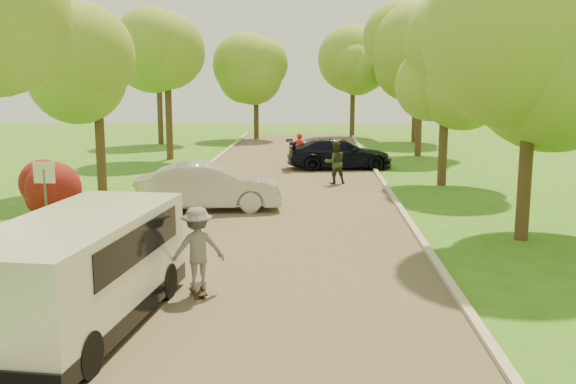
% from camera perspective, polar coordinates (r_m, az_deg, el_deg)
% --- Properties ---
extents(ground, '(100.00, 100.00, 0.00)m').
position_cam_1_polar(ground, '(12.92, -3.07, -9.40)').
color(ground, '#2F6E1A').
rests_on(ground, ground).
extents(road, '(8.00, 60.00, 0.01)m').
position_cam_1_polar(road, '(20.61, -0.99, -1.97)').
color(road, '#4C4438').
rests_on(road, ground).
extents(curb_left, '(0.18, 60.00, 0.12)m').
position_cam_1_polar(curb_left, '(21.22, -11.98, -1.69)').
color(curb_left, '#B2AD9E').
rests_on(curb_left, ground).
extents(curb_right, '(0.18, 60.00, 0.12)m').
position_cam_1_polar(curb_right, '(20.76, 10.25, -1.89)').
color(curb_right, '#B2AD9E').
rests_on(curb_right, ground).
extents(street_sign, '(0.55, 0.06, 2.17)m').
position_cam_1_polar(street_sign, '(17.78, -20.80, 0.55)').
color(street_sign, '#59595E').
rests_on(street_sign, ground).
extents(red_shrub, '(1.70, 1.70, 1.95)m').
position_cam_1_polar(red_shrub, '(19.41, -20.35, -0.07)').
color(red_shrub, '#382619').
rests_on(red_shrub, ground).
extents(tree_l_midb, '(4.30, 4.20, 6.62)m').
position_cam_1_polar(tree_l_midb, '(25.41, -16.25, 10.31)').
color(tree_l_midb, '#382619').
rests_on(tree_l_midb, ground).
extents(tree_l_far, '(4.92, 4.80, 7.79)m').
position_cam_1_polar(tree_l_far, '(34.97, -10.37, 11.81)').
color(tree_l_far, '#382619').
rests_on(tree_l_far, ground).
extents(tree_r_mida, '(5.13, 5.00, 7.95)m').
position_cam_1_polar(tree_r_mida, '(18.13, 21.74, 13.28)').
color(tree_r_mida, '#382619').
rests_on(tree_r_mida, ground).
extents(tree_r_midb, '(4.51, 4.40, 7.01)m').
position_cam_1_polar(tree_r_midb, '(26.68, 14.33, 11.00)').
color(tree_r_midb, '#382619').
rests_on(tree_r_midb, ground).
extents(tree_r_far, '(5.33, 5.20, 8.34)m').
position_cam_1_polar(tree_r_far, '(36.66, 12.13, 12.23)').
color(tree_r_far, '#382619').
rests_on(tree_r_far, ground).
extents(tree_bg_a, '(5.12, 5.00, 7.72)m').
position_cam_1_polar(tree_bg_a, '(43.30, -11.16, 11.21)').
color(tree_bg_a, '#382619').
rests_on(tree_bg_a, ground).
extents(tree_bg_b, '(5.12, 5.00, 7.95)m').
position_cam_1_polar(tree_bg_b, '(44.70, 11.65, 11.44)').
color(tree_bg_b, '#382619').
rests_on(tree_bg_b, ground).
extents(tree_bg_c, '(4.92, 4.80, 7.33)m').
position_cam_1_polar(tree_bg_c, '(46.30, -2.61, 10.94)').
color(tree_bg_c, '#382619').
rests_on(tree_bg_c, ground).
extents(tree_bg_d, '(5.12, 5.00, 7.72)m').
position_cam_1_polar(tree_bg_d, '(48.23, 6.08, 11.20)').
color(tree_bg_d, '#382619').
rests_on(tree_bg_d, ground).
extents(minivan, '(2.64, 5.50, 1.98)m').
position_cam_1_polar(minivan, '(11.65, -18.04, -6.68)').
color(minivan, silver).
rests_on(minivan, ground).
extents(silver_sedan, '(4.91, 2.27, 1.56)m').
position_cam_1_polar(silver_sedan, '(21.30, -7.09, 0.47)').
color(silver_sedan, '#AFAFB4').
rests_on(silver_sedan, ground).
extents(dark_sedan, '(5.27, 2.72, 1.46)m').
position_cam_1_polar(dark_sedan, '(31.01, 4.59, 3.41)').
color(dark_sedan, black).
rests_on(dark_sedan, ground).
extents(longboard, '(0.51, 0.90, 0.10)m').
position_cam_1_polar(longboard, '(13.23, -7.96, -8.57)').
color(longboard, black).
rests_on(longboard, ground).
extents(skateboarder, '(1.23, 0.94, 1.69)m').
position_cam_1_polar(skateboarder, '(12.98, -8.05, -4.98)').
color(skateboarder, slate).
rests_on(skateboarder, longboard).
extents(person_striped, '(0.65, 0.46, 1.67)m').
position_cam_1_polar(person_striped, '(31.61, 1.01, 3.76)').
color(person_striped, red).
rests_on(person_striped, ground).
extents(person_olive, '(1.01, 0.87, 1.79)m').
position_cam_1_polar(person_olive, '(26.47, 4.20, 2.64)').
color(person_olive, '#2C301D').
rests_on(person_olive, ground).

